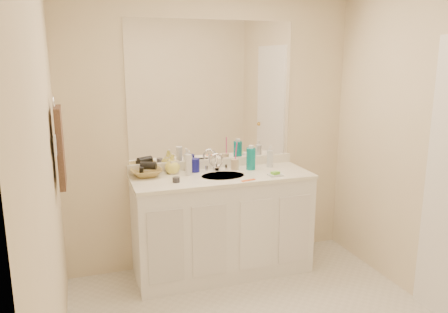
% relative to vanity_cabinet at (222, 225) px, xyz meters
% --- Properties ---
extents(wall_back, '(2.60, 0.02, 2.40)m').
position_rel_vanity_cabinet_xyz_m(wall_back, '(0.00, 0.28, 0.77)').
color(wall_back, beige).
rests_on(wall_back, floor).
extents(wall_front, '(2.60, 0.02, 2.40)m').
position_rel_vanity_cabinet_xyz_m(wall_front, '(0.00, -2.33, 0.77)').
color(wall_front, beige).
rests_on(wall_front, floor).
extents(wall_left, '(0.02, 2.60, 2.40)m').
position_rel_vanity_cabinet_xyz_m(wall_left, '(-1.30, -1.02, 0.77)').
color(wall_left, beige).
rests_on(wall_left, floor).
extents(wall_right, '(0.02, 2.60, 2.40)m').
position_rel_vanity_cabinet_xyz_m(wall_right, '(1.30, -1.02, 0.77)').
color(wall_right, beige).
rests_on(wall_right, floor).
extents(vanity_cabinet, '(1.50, 0.55, 0.85)m').
position_rel_vanity_cabinet_xyz_m(vanity_cabinet, '(0.00, 0.00, 0.00)').
color(vanity_cabinet, white).
rests_on(vanity_cabinet, floor).
extents(countertop, '(1.52, 0.57, 0.03)m').
position_rel_vanity_cabinet_xyz_m(countertop, '(0.00, 0.00, 0.44)').
color(countertop, white).
rests_on(countertop, vanity_cabinet).
extents(backsplash, '(1.52, 0.03, 0.08)m').
position_rel_vanity_cabinet_xyz_m(backsplash, '(0.00, 0.26, 0.50)').
color(backsplash, white).
rests_on(backsplash, countertop).
extents(sink_basin, '(0.37, 0.37, 0.02)m').
position_rel_vanity_cabinet_xyz_m(sink_basin, '(0.00, -0.02, 0.44)').
color(sink_basin, beige).
rests_on(sink_basin, countertop).
extents(faucet, '(0.02, 0.02, 0.11)m').
position_rel_vanity_cabinet_xyz_m(faucet, '(0.00, 0.16, 0.51)').
color(faucet, silver).
rests_on(faucet, countertop).
extents(mirror, '(1.48, 0.01, 1.20)m').
position_rel_vanity_cabinet_xyz_m(mirror, '(0.00, 0.27, 1.14)').
color(mirror, white).
rests_on(mirror, wall_back).
extents(blue_mug, '(0.09, 0.09, 0.12)m').
position_rel_vanity_cabinet_xyz_m(blue_mug, '(-0.19, 0.18, 0.51)').
color(blue_mug, navy).
rests_on(blue_mug, countertop).
extents(tan_cup, '(0.09, 0.09, 0.09)m').
position_rel_vanity_cabinet_xyz_m(tan_cup, '(0.16, 0.13, 0.50)').
color(tan_cup, '#CFB592').
rests_on(tan_cup, countertop).
extents(toothbrush, '(0.02, 0.04, 0.19)m').
position_rel_vanity_cabinet_xyz_m(toothbrush, '(0.17, 0.13, 0.60)').
color(toothbrush, '#E63C91').
rests_on(toothbrush, tan_cup).
extents(mouthwash_bottle, '(0.10, 0.10, 0.19)m').
position_rel_vanity_cabinet_xyz_m(mouthwash_bottle, '(0.30, 0.10, 0.55)').
color(mouthwash_bottle, '#0B8284').
rests_on(mouthwash_bottle, countertop).
extents(clear_pump_bottle, '(0.06, 0.06, 0.15)m').
position_rel_vanity_cabinet_xyz_m(clear_pump_bottle, '(0.50, 0.13, 0.53)').
color(clear_pump_bottle, silver).
rests_on(clear_pump_bottle, countertop).
extents(soap_dish, '(0.12, 0.09, 0.01)m').
position_rel_vanity_cabinet_xyz_m(soap_dish, '(0.41, -0.17, 0.46)').
color(soap_dish, silver).
rests_on(soap_dish, countertop).
extents(green_soap, '(0.07, 0.06, 0.02)m').
position_rel_vanity_cabinet_xyz_m(green_soap, '(0.41, -0.17, 0.48)').
color(green_soap, '#6FCC31').
rests_on(green_soap, soap_dish).
extents(orange_comb, '(0.13, 0.05, 0.01)m').
position_rel_vanity_cabinet_xyz_m(orange_comb, '(0.15, -0.23, 0.46)').
color(orange_comb, '#FF5E1A').
rests_on(orange_comb, countertop).
extents(dark_jar, '(0.07, 0.07, 0.04)m').
position_rel_vanity_cabinet_xyz_m(dark_jar, '(-0.42, -0.09, 0.48)').
color(dark_jar, '#2F2E34').
rests_on(dark_jar, countertop).
extents(extra_white_bottle, '(0.07, 0.07, 0.18)m').
position_rel_vanity_cabinet_xyz_m(extra_white_bottle, '(-0.27, 0.09, 0.54)').
color(extra_white_bottle, silver).
rests_on(extra_white_bottle, countertop).
extents(soap_bottle_white, '(0.07, 0.07, 0.18)m').
position_rel_vanity_cabinet_xyz_m(soap_bottle_white, '(-0.23, 0.22, 0.54)').
color(soap_bottle_white, white).
rests_on(soap_bottle_white, countertop).
extents(soap_bottle_cream, '(0.09, 0.09, 0.17)m').
position_rel_vanity_cabinet_xyz_m(soap_bottle_cream, '(-0.38, 0.18, 0.54)').
color(soap_bottle_cream, beige).
rests_on(soap_bottle_cream, countertop).
extents(soap_bottle_yellow, '(0.15, 0.15, 0.17)m').
position_rel_vanity_cabinet_xyz_m(soap_bottle_yellow, '(-0.38, 0.18, 0.54)').
color(soap_bottle_yellow, '#F3E95E').
rests_on(soap_bottle_yellow, countertop).
extents(wicker_basket, '(0.27, 0.27, 0.06)m').
position_rel_vanity_cabinet_xyz_m(wicker_basket, '(-0.61, 0.16, 0.49)').
color(wicker_basket, olive).
rests_on(wicker_basket, countertop).
extents(hair_dryer, '(0.15, 0.11, 0.07)m').
position_rel_vanity_cabinet_xyz_m(hair_dryer, '(-0.59, 0.16, 0.54)').
color(hair_dryer, black).
rests_on(hair_dryer, wicker_basket).
extents(towel_ring, '(0.01, 0.11, 0.11)m').
position_rel_vanity_cabinet_xyz_m(towel_ring, '(-1.27, -0.25, 1.12)').
color(towel_ring, silver).
rests_on(towel_ring, wall_left).
extents(hand_towel, '(0.04, 0.32, 0.55)m').
position_rel_vanity_cabinet_xyz_m(hand_towel, '(-1.25, -0.25, 0.82)').
color(hand_towel, '#31221A').
rests_on(hand_towel, towel_ring).
extents(switch_plate, '(0.01, 0.08, 0.13)m').
position_rel_vanity_cabinet_xyz_m(switch_plate, '(-1.27, -0.45, 0.88)').
color(switch_plate, silver).
rests_on(switch_plate, wall_left).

